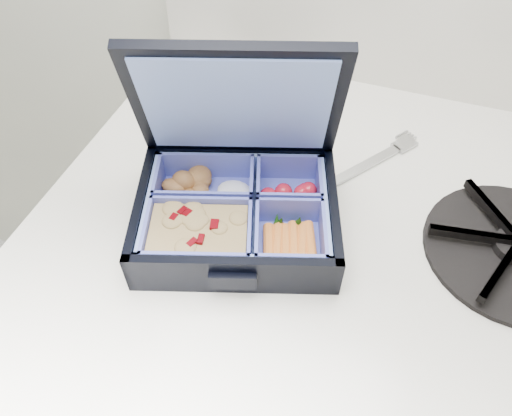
% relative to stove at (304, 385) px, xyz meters
% --- Properties ---
extents(stove, '(0.66, 0.66, 1.00)m').
position_rel_stove_xyz_m(stove, '(0.00, 0.00, 0.00)').
color(stove, silver).
rests_on(stove, floor).
extents(bento_box, '(0.25, 0.22, 0.05)m').
position_rel_stove_xyz_m(bento_box, '(-0.10, -0.05, 0.52)').
color(bento_box, black).
rests_on(bento_box, stove).
extents(burner_grate_rear, '(0.22, 0.22, 0.02)m').
position_rel_stove_xyz_m(burner_grate_rear, '(-0.19, 0.12, 0.51)').
color(burner_grate_rear, black).
rests_on(burner_grate_rear, stove).
extents(fork, '(0.13, 0.16, 0.01)m').
position_rel_stove_xyz_m(fork, '(0.01, 0.08, 0.50)').
color(fork, '#A5A6A9').
rests_on(fork, stove).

